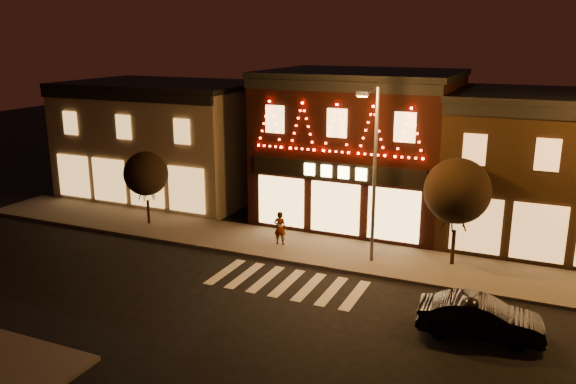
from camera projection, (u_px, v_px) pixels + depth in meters
The scene contains 10 objects.
ground at pixel (242, 324), 21.23m from camera, with size 120.00×120.00×0.00m, color black.
sidewalk_far at pixel (361, 257), 27.49m from camera, with size 44.00×4.00×0.15m, color #47423D.
building_left at pixel (166, 139), 37.74m from camera, with size 12.20×8.28×7.30m.
building_pulp at pixel (360, 146), 32.50m from camera, with size 10.20×8.34×8.30m.
building_right_a at pixel (546, 169), 28.88m from camera, with size 9.20×8.28×7.50m.
streetlamp_mid at pixel (373, 163), 25.48m from camera, with size 0.54×1.80×7.85m.
tree_left at pixel (146, 174), 31.47m from camera, with size 2.39×2.39×3.99m.
tree_right at pixel (457, 191), 25.59m from camera, with size 2.90×2.90×4.85m.
dark_sedan at pixel (480, 318), 20.21m from camera, with size 1.47×4.23×1.39m, color black.
pedestrian at pixel (280, 228), 28.72m from camera, with size 0.61×0.40×1.68m, color gray.
Camera 1 is at (9.35, -16.94, 10.11)m, focal length 36.60 mm.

